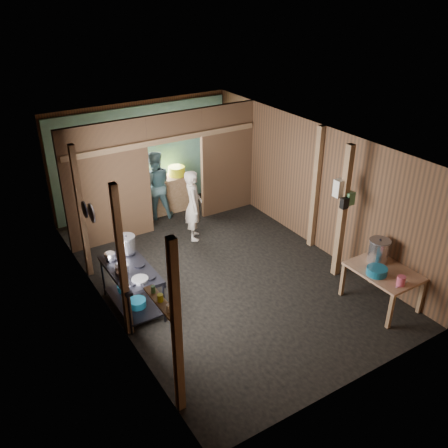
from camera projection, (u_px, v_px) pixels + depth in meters
floor at (219, 270)px, 9.45m from camera, size 4.50×7.00×0.00m
ceiling at (218, 142)px, 8.25m from camera, size 4.50×7.00×0.00m
wall_back at (142, 156)px, 11.49m from camera, size 4.50×0.00×2.60m
wall_front at (359, 311)px, 6.22m from camera, size 4.50×0.00×2.60m
wall_left at (100, 242)px, 7.80m from camera, size 0.00×7.00×2.60m
wall_right at (312, 185)px, 9.91m from camera, size 0.00×7.00×2.60m
partition_left at (107, 185)px, 9.89m from camera, size 1.85×0.10×2.60m
partition_right at (227, 160)px, 11.25m from camera, size 1.35×0.10×2.60m
partition_header at (174, 126)px, 10.16m from camera, size 1.30×0.10×0.60m
turquoise_panel at (143, 158)px, 11.46m from camera, size 4.40×0.06×2.50m
back_counter at (166, 195)px, 11.62m from camera, size 1.20×0.50×0.85m
wall_clock at (152, 131)px, 11.25m from camera, size 0.20×0.03×0.20m
post_left_a at (176, 330)px, 5.87m from camera, size 0.10×0.12×2.60m
post_left_b at (122, 263)px, 7.23m from camera, size 0.10×0.12×2.60m
post_left_c at (81, 213)px, 8.73m from camera, size 0.10×0.12×2.60m
post_right at (316, 189)px, 9.73m from camera, size 0.10×0.12×2.60m
post_free at (342, 213)px, 8.74m from camera, size 0.12×0.12×2.60m
cross_beam at (165, 140)px, 10.12m from camera, size 4.40×0.12×0.12m
pan_lid_big at (91, 213)px, 7.96m from camera, size 0.03×0.34×0.34m
pan_lid_small at (85, 209)px, 8.30m from camera, size 0.03×0.30×0.30m
wall_shelf at (161, 302)px, 6.22m from camera, size 0.14×0.80×0.03m
jar_white at (169, 308)px, 6.00m from camera, size 0.07×0.07×0.10m
jar_yellow at (160, 298)px, 6.19m from camera, size 0.08×0.08×0.10m
jar_green at (153, 289)px, 6.35m from camera, size 0.06×0.06×0.10m
bag_white at (340, 188)px, 8.56m from camera, size 0.22×0.15×0.32m
bag_green at (350, 198)px, 8.59m from camera, size 0.16×0.12×0.24m
bag_black at (344, 203)px, 8.53m from camera, size 0.14×0.10×0.20m
gas_range at (132, 289)px, 8.19m from camera, size 0.71×1.37×0.81m
prep_table at (381, 287)px, 8.34m from camera, size 0.84×1.16×0.69m
stove_pot_large at (127, 245)px, 8.42m from camera, size 0.42×0.42×0.33m
stove_pot_med at (122, 270)px, 7.81m from camera, size 0.26×0.26×0.20m
stove_saucepan at (110, 256)px, 8.25m from camera, size 0.21×0.21×0.11m
frying_pan at (140, 280)px, 7.67m from camera, size 0.33×0.52×0.06m
blue_tub_front at (137, 303)px, 8.14m from camera, size 0.30×0.30×0.12m
blue_tub_back at (125, 288)px, 8.55m from camera, size 0.28×0.28×0.11m
stock_pot at (379, 251)px, 8.36m from camera, size 0.43×0.43×0.44m
wash_basin at (377, 271)px, 8.04m from camera, size 0.41×0.41×0.13m
pink_bucket at (401, 281)px, 7.76m from camera, size 0.15×0.15×0.16m
knife at (402, 284)px, 7.80m from camera, size 0.30×0.05×0.01m
yellow_tub at (177, 171)px, 11.52m from camera, size 0.40×0.40×0.22m
red_cup at (157, 177)px, 11.30m from camera, size 0.12×0.12×0.14m
cook at (193, 205)px, 10.25m from camera, size 0.58×0.67×1.56m
worker_back at (155, 185)px, 11.13m from camera, size 0.94×0.82×1.63m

